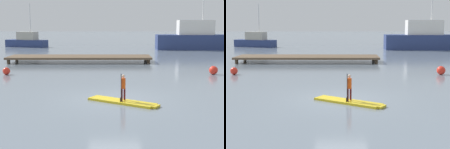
{
  "view_description": "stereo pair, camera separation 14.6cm",
  "coord_description": "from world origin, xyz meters",
  "views": [
    {
      "loc": [
        -0.13,
        -15.06,
        3.46
      ],
      "look_at": [
        -0.17,
        2.84,
        0.7
      ],
      "focal_mm": 54.38,
      "sensor_mm": 36.0,
      "label": 1
    },
    {
      "loc": [
        0.01,
        -15.06,
        3.46
      ],
      "look_at": [
        -0.17,
        2.84,
        0.7
      ],
      "focal_mm": 54.38,
      "sensor_mm": 36.0,
      "label": 2
    }
  ],
  "objects": [
    {
      "name": "paddler_child_solo",
      "position": [
        0.34,
        -0.73,
        0.75
      ],
      "size": [
        0.28,
        0.35,
        1.21
      ],
      "color": "#4C1419",
      "rests_on": "paddleboard_near"
    },
    {
      "name": "fishing_boat_white_large",
      "position": [
        11.09,
        28.95,
        1.37
      ],
      "size": [
        11.23,
        3.18,
        10.28
      ],
      "color": "navy",
      "rests_on": "ground"
    },
    {
      "name": "paddleboard_near",
      "position": [
        0.35,
        -0.71,
        0.05
      ],
      "size": [
        3.11,
        2.3,
        0.1
      ],
      "color": "gold",
      "rests_on": "ground"
    },
    {
      "name": "floating_dock",
      "position": [
        -2.97,
        14.64,
        0.44
      ],
      "size": [
        12.44,
        3.07,
        0.53
      ],
      "color": "brown",
      "rests_on": "ground"
    },
    {
      "name": "mooring_buoy_near",
      "position": [
        -7.19,
        7.33,
        0.25
      ],
      "size": [
        0.49,
        0.49,
        0.49
      ],
      "primitive_type": "sphere",
      "color": "red",
      "rests_on": "ground"
    },
    {
      "name": "fishing_boat_green_midground",
      "position": [
        -12.27,
        33.29,
        0.84
      ],
      "size": [
        6.3,
        3.65,
        6.05
      ],
      "color": "navy",
      "rests_on": "ground"
    },
    {
      "name": "mooring_buoy_mid",
      "position": [
        6.68,
        7.44,
        0.29
      ],
      "size": [
        0.58,
        0.58,
        0.58
      ],
      "primitive_type": "sphere",
      "color": "red",
      "rests_on": "ground"
    },
    {
      "name": "ground_plane",
      "position": [
        0.0,
        0.0,
        0.0
      ],
      "size": [
        240.0,
        240.0,
        0.0
      ],
      "primitive_type": "plane",
      "color": "slate"
    }
  ]
}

